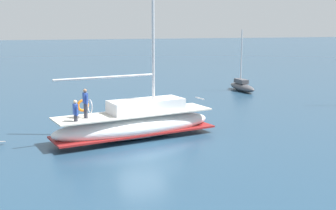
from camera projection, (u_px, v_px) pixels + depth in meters
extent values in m
plane|color=navy|center=(143.00, 145.00, 23.06)|extent=(400.00, 400.00, 0.00)
ellipsoid|color=white|center=(135.00, 126.00, 24.30)|extent=(3.92, 9.86, 1.40)
cube|color=maroon|center=(135.00, 132.00, 24.36)|extent=(3.91, 9.68, 0.10)
cube|color=beige|center=(135.00, 113.00, 24.17)|extent=(3.65, 9.36, 0.08)
cube|color=white|center=(146.00, 106.00, 24.45)|extent=(2.36, 4.53, 0.70)
cylinder|color=silver|center=(153.00, 2.00, 23.64)|extent=(0.16, 0.16, 12.28)
cylinder|color=#B7B7BC|center=(106.00, 77.00, 22.97)|extent=(1.05, 5.70, 0.12)
cylinder|color=silver|center=(200.00, 98.00, 26.21)|extent=(0.90, 0.20, 0.06)
torus|color=orange|center=(83.00, 105.00, 23.81)|extent=(0.25, 0.71, 0.70)
cylinder|color=#33333D|center=(86.00, 111.00, 22.70)|extent=(0.20, 0.20, 0.80)
cube|color=#3351AD|center=(85.00, 98.00, 22.58)|extent=(0.35, 0.25, 0.56)
sphere|color=#9E7051|center=(85.00, 91.00, 22.51)|extent=(0.20, 0.20, 0.20)
cylinder|color=#3351AD|center=(84.00, 98.00, 22.78)|extent=(0.09, 0.09, 0.50)
cylinder|color=#3351AD|center=(87.00, 100.00, 22.40)|extent=(0.09, 0.09, 0.50)
cylinder|color=#33333D|center=(76.00, 118.00, 21.92)|extent=(0.20, 0.20, 0.35)
cube|color=#3351AD|center=(75.00, 109.00, 21.84)|extent=(0.35, 0.25, 0.56)
sphere|color=beige|center=(75.00, 102.00, 21.77)|extent=(0.20, 0.20, 0.20)
cylinder|color=#3351AD|center=(74.00, 110.00, 22.04)|extent=(0.09, 0.09, 0.50)
cylinder|color=#3351AD|center=(77.00, 111.00, 21.66)|extent=(0.09, 0.09, 0.50)
torus|color=silver|center=(90.00, 106.00, 22.78)|extent=(0.76, 0.18, 0.76)
ellipsoid|color=#4C4C51|center=(242.00, 87.00, 42.31)|extent=(4.74, 1.35, 0.76)
cube|color=#4C4C51|center=(241.00, 81.00, 42.43)|extent=(1.91, 0.82, 0.40)
cylinder|color=silver|center=(241.00, 57.00, 42.10)|extent=(0.12, 0.12, 5.26)
cube|color=#9E9993|center=(0.00, 142.00, 22.84)|extent=(0.50, 0.53, 0.15)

